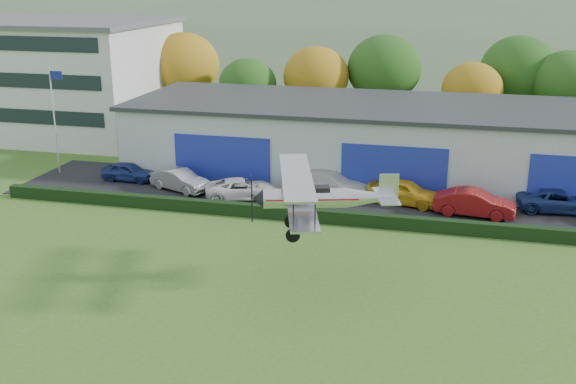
% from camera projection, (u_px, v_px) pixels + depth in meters
% --- Properties ---
extents(ground, '(300.00, 300.00, 0.00)m').
position_uv_depth(ground, '(209.00, 358.00, 26.88)').
color(ground, '#406620').
rests_on(ground, ground).
extents(apron, '(48.00, 9.00, 0.05)m').
position_uv_depth(apron, '(361.00, 200.00, 45.61)').
color(apron, black).
rests_on(apron, ground).
extents(hedge, '(46.00, 0.60, 0.80)m').
position_uv_depth(hedge, '(349.00, 218.00, 41.05)').
color(hedge, black).
rests_on(hedge, ground).
extents(hangar, '(40.60, 12.60, 5.30)m').
position_uv_depth(hangar, '(402.00, 140.00, 50.81)').
color(hangar, '#B2B7BC').
rests_on(hangar, ground).
extents(office_block, '(20.60, 15.60, 10.40)m').
position_uv_depth(office_block, '(54.00, 77.00, 64.06)').
color(office_block, silver).
rests_on(office_block, ground).
extents(flagpole, '(1.05, 0.10, 8.00)m').
position_uv_depth(flagpole, '(55.00, 111.00, 50.32)').
color(flagpole, silver).
rests_on(flagpole, ground).
extents(tree_belt, '(75.70, 13.22, 10.12)m').
position_uv_depth(tree_belt, '(370.00, 75.00, 62.55)').
color(tree_belt, '#3D2614').
rests_on(tree_belt, ground).
extents(distant_hills, '(430.00, 196.00, 56.00)m').
position_uv_depth(distant_hills, '(399.00, 96.00, 161.33)').
color(distant_hills, '#4C6642').
rests_on(distant_hills, ground).
extents(car_0, '(4.01, 1.74, 1.35)m').
position_uv_depth(car_0, '(129.00, 172.00, 49.59)').
color(car_0, navy).
rests_on(car_0, apron).
extents(car_1, '(4.76, 3.16, 1.48)m').
position_uv_depth(car_1, '(180.00, 180.00, 47.33)').
color(car_1, silver).
rests_on(car_1, apron).
extents(car_2, '(5.34, 3.83, 1.35)m').
position_uv_depth(car_2, '(242.00, 189.00, 45.62)').
color(car_2, silver).
rests_on(car_2, apron).
extents(car_3, '(5.95, 3.00, 1.66)m').
position_uv_depth(car_3, '(329.00, 184.00, 46.16)').
color(car_3, silver).
rests_on(car_3, apron).
extents(car_4, '(5.15, 3.03, 1.65)m').
position_uv_depth(car_4, '(404.00, 192.00, 44.53)').
color(car_4, gold).
rests_on(car_4, apron).
extents(car_5, '(5.09, 2.28, 1.62)m').
position_uv_depth(car_5, '(475.00, 203.00, 42.34)').
color(car_5, maroon).
rests_on(car_5, apron).
extents(car_6, '(5.30, 2.72, 1.43)m').
position_uv_depth(car_6, '(559.00, 201.00, 43.13)').
color(car_6, navy).
rests_on(car_6, apron).
extents(biplane, '(6.97, 7.89, 2.95)m').
position_uv_depth(biplane, '(318.00, 196.00, 31.94)').
color(biplane, silver).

